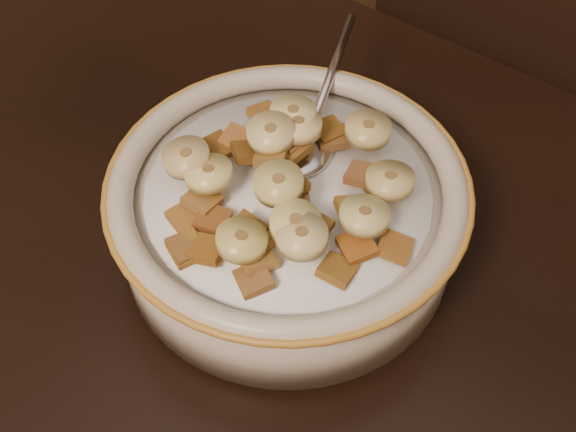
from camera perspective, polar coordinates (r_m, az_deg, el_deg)
The scene contains 45 objects.
chair at distance 0.91m, azimuth 12.06°, elevation 2.77°, with size 0.44×0.44×1.00m, color black.
cereal_bowl at distance 0.49m, azimuth 0.00°, elevation -0.19°, with size 0.23×0.23×0.05m, color beige.
milk at distance 0.47m, azimuth 0.00°, elevation 1.91°, with size 0.19×0.19×0.00m, color white.
spoon at distance 0.49m, azimuth 1.26°, elevation 5.30°, with size 0.04×0.05×0.01m, color #BABBBF.
cereal_square_0 at distance 0.42m, azimuth -2.72°, elevation -5.01°, with size 0.02×0.02×0.01m, color brown.
cereal_square_1 at distance 0.44m, azimuth -6.43°, elevation -2.65°, with size 0.02×0.02×0.01m, color #915A18.
cereal_square_2 at distance 0.44m, azimuth -8.01°, elevation -2.62°, with size 0.02×0.02×0.01m, color #9A671A.
cereal_square_3 at distance 0.49m, azimuth -4.06°, elevation 6.01°, with size 0.02×0.02×0.01m, color #975725.
cereal_square_4 at distance 0.49m, azimuth -5.47°, elevation 5.50°, with size 0.02×0.02×0.01m, color brown.
cereal_square_5 at distance 0.47m, azimuth 0.30°, elevation 5.40°, with size 0.02×0.02×0.01m, color brown.
cereal_square_6 at distance 0.47m, azimuth 5.92°, elevation 3.31°, with size 0.02×0.02×0.01m, color brown.
cereal_square_7 at distance 0.43m, azimuth -2.77°, elevation -2.16°, with size 0.02×0.02×0.01m, color #925F30.
cereal_square_8 at distance 0.44m, azimuth 0.44°, elevation 0.97°, with size 0.02×0.02×0.01m, color brown.
cereal_square_9 at distance 0.45m, azimuth -5.99°, elevation -0.29°, with size 0.02×0.02×0.01m, color brown.
cereal_square_10 at distance 0.46m, azimuth -6.80°, elevation 1.25°, with size 0.02×0.02×0.01m, color olive.
cereal_square_11 at distance 0.47m, azimuth 7.44°, elevation 2.32°, with size 0.02×0.02×0.01m, color brown.
cereal_square_12 at distance 0.50m, azimuth 3.21°, elevation 6.74°, with size 0.02×0.02×0.01m, color brown.
cereal_square_13 at distance 0.45m, azimuth 5.17°, elevation 0.56°, with size 0.02×0.02×0.01m, color olive.
cereal_square_14 at distance 0.47m, azimuth -3.13°, elevation 5.07°, with size 0.02×0.02×0.01m, color brown.
cereal_square_15 at distance 0.44m, azimuth 8.45°, elevation -2.45°, with size 0.02×0.02×0.01m, color #925517.
cereal_square_16 at distance 0.43m, azimuth 3.92°, elevation -4.29°, with size 0.02×0.02×0.01m, color olive.
cereal_square_17 at distance 0.46m, azimuth -1.34°, elevation 4.74°, with size 0.02×0.02×0.01m, color brown.
cereal_square_18 at distance 0.43m, azimuth -2.48°, elevation -3.38°, with size 0.02×0.02×0.01m, color olive.
cereal_square_19 at distance 0.44m, azimuth 5.48°, elevation -2.38°, with size 0.02×0.02×0.01m, color brown.
cereal_square_20 at distance 0.44m, azimuth 1.95°, elevation -0.87°, with size 0.02×0.02×0.01m, color brown.
cereal_square_21 at distance 0.51m, azimuth -1.75°, elevation 8.19°, with size 0.02×0.02×0.01m, color olive.
cereal_square_22 at distance 0.44m, azimuth -3.30°, elevation -1.12°, with size 0.02×0.02×0.01m, color brown.
cereal_square_23 at distance 0.48m, azimuth 0.20°, elevation 5.99°, with size 0.02×0.02×0.01m, color olive.
cereal_square_24 at distance 0.50m, azimuth -2.05°, elevation 6.65°, with size 0.02×0.02×0.01m, color #906418.
cereal_square_25 at distance 0.44m, azimuth 0.05°, elevation 2.58°, with size 0.02×0.02×0.01m, color olive.
cereal_square_26 at distance 0.49m, azimuth 3.56°, elevation 6.18°, with size 0.02×0.02×0.01m, color brown.
cereal_square_27 at distance 0.44m, azimuth -8.01°, elevation -2.45°, with size 0.02×0.02×0.01m, color brown.
cereal_square_28 at distance 0.46m, azimuth -8.02°, elevation -0.11°, with size 0.02×0.02×0.01m, color brown.
banana_slice_0 at distance 0.44m, azimuth -0.76°, elevation 2.58°, with size 0.03×0.03×0.01m, color #D5CA6A.
banana_slice_1 at distance 0.47m, azimuth 0.84°, elevation 7.17°, with size 0.03×0.03×0.01m, color #F8DB84.
banana_slice_2 at distance 0.48m, azimuth 0.40°, elevation 8.04°, with size 0.03×0.03×0.01m, color beige.
banana_slice_3 at distance 0.46m, azimuth -6.28°, elevation 3.34°, with size 0.03×0.03×0.01m, color #FFE992.
banana_slice_4 at distance 0.42m, azimuth 0.60°, elevation -0.64°, with size 0.03×0.03×0.01m, color #FAF092.
banana_slice_5 at distance 0.48m, azimuth 6.34°, elevation 6.81°, with size 0.03×0.03×0.01m, color #CABB7C.
banana_slice_6 at distance 0.43m, azimuth -3.69°, elevation -1.93°, with size 0.03×0.03×0.01m, color #D7C667.
banana_slice_7 at distance 0.46m, azimuth 8.06°, elevation 2.80°, with size 0.03×0.03×0.01m, color #D1B97B.
banana_slice_8 at distance 0.42m, azimuth 1.08°, elevation -1.63°, with size 0.03×0.03×0.01m, color #D2B879.
banana_slice_9 at distance 0.44m, azimuth 6.06°, elevation 0.02°, with size 0.03×0.03×0.01m, color #CBBE6B.
banana_slice_10 at distance 0.46m, azimuth -1.39°, elevation 6.55°, with size 0.03×0.03×0.01m, color #DABC7E.
banana_slice_11 at distance 0.47m, azimuth -8.03°, elevation 4.59°, with size 0.03×0.03×0.01m, color #D3BD89.
Camera 1 is at (0.07, -0.08, 1.16)m, focal length 45.00 mm.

